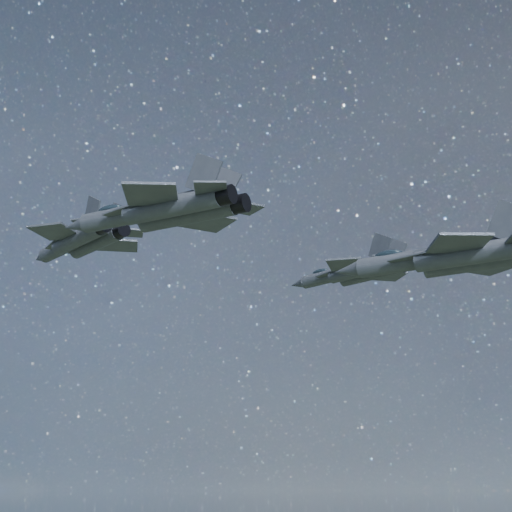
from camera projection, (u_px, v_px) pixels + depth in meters
The scene contains 4 objects.
jet_lead at pixel (81, 241), 77.42m from camera, with size 17.42×11.82×4.38m.
jet_left at pixel (357, 271), 87.37m from camera, with size 17.59×12.09×4.42m.
jet_right at pixel (165, 210), 65.70m from camera, with size 19.32×13.58×4.88m.
jet_slot at pixel (457, 257), 65.99m from camera, with size 19.71×13.95×5.00m.
Camera 1 is at (36.25, -58.18, 132.84)m, focal length 55.00 mm.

